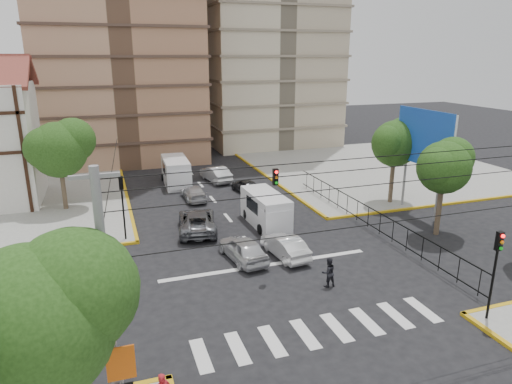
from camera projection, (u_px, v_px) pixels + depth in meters
name	position (u px, v px, depth m)	size (l,w,h in m)	color
ground	(274.00, 274.00, 26.34)	(160.00, 160.00, 0.00)	black
sidewalk_ne	(378.00, 168.00, 50.63)	(26.00, 26.00, 0.15)	gray
crosswalk_stripes	(321.00, 331.00, 20.90)	(12.00, 2.40, 0.01)	silver
stop_line	(267.00, 265.00, 27.42)	(13.00, 0.40, 0.01)	silver
park_fence	(367.00, 229.00, 33.20)	(0.10, 22.50, 1.66)	black
billboard	(425.00, 139.00, 34.51)	(0.36, 6.20, 8.10)	slate
tree_sw_near	(34.00, 318.00, 12.40)	(5.63, 4.60, 7.57)	#473828
tree_park_a	(445.00, 165.00, 30.76)	(4.41, 3.60, 6.83)	#473828
tree_park_c	(396.00, 141.00, 37.32)	(4.65, 3.80, 7.25)	#473828
tree_tudor	(60.00, 147.00, 35.67)	(5.39, 4.40, 7.43)	#473828
traffic_light_se	(496.00, 261.00, 20.78)	(0.28, 0.22, 4.40)	black
traffic_light_nw	(122.00, 197.00, 30.10)	(0.28, 0.22, 4.40)	black
traffic_light_hanging	(290.00, 185.00, 22.79)	(18.00, 9.12, 0.92)	black
utility_pole_sw	(108.00, 304.00, 14.03)	(1.40, 0.28, 9.00)	slate
district_sign	(122.00, 371.00, 14.54)	(0.90, 0.12, 3.20)	slate
van_right_lane	(267.00, 211.00, 33.41)	(2.29, 5.42, 2.41)	silver
van_left_lane	(176.00, 173.00, 43.92)	(2.44, 5.75, 2.55)	silver
car_silver_front_left	(243.00, 249.00, 27.93)	(1.78, 4.41, 1.50)	silver
car_white_front_right	(285.00, 246.00, 28.43)	(1.46, 4.19, 1.38)	white
car_grey_mid_left	(197.00, 221.00, 32.52)	(2.55, 5.54, 1.54)	slate
car_silver_rear_left	(194.00, 193.00, 39.69)	(1.73, 4.26, 1.24)	#B9B9BE
car_darkgrey_mid_right	(246.00, 186.00, 41.66)	(1.53, 3.79, 1.29)	#242427
car_white_rear_right	(216.00, 174.00, 45.41)	(1.63, 4.69, 1.54)	silver
pedestrian_crosswalk	(328.00, 272.00, 24.70)	(0.81, 0.63, 1.67)	black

